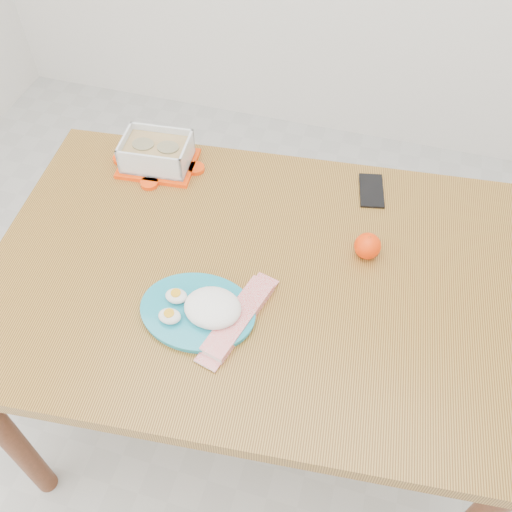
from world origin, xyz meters
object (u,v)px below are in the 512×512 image
(food_container, at_px, (157,153))
(orange_fruit, at_px, (368,246))
(dining_table, at_px, (256,293))
(rice_plate, at_px, (202,309))
(smartphone, at_px, (371,191))

(food_container, xyz_separation_m, orange_fruit, (0.62, -0.16, -0.01))
(dining_table, height_order, orange_fruit, orange_fruit)
(food_container, relative_size, rice_plate, 0.84)
(smartphone, bearing_deg, dining_table, -133.93)
(orange_fruit, relative_size, rice_plate, 0.25)
(dining_table, height_order, food_container, food_container)
(rice_plate, distance_m, smartphone, 0.59)
(food_container, bearing_deg, smartphone, 0.70)
(rice_plate, bearing_deg, orange_fruit, 39.86)
(dining_table, bearing_deg, food_container, 136.51)
(orange_fruit, xyz_separation_m, smartphone, (-0.02, 0.23, -0.03))
(dining_table, xyz_separation_m, smartphone, (0.23, 0.35, 0.09))
(rice_plate, bearing_deg, food_container, 122.60)
(orange_fruit, distance_m, rice_plate, 0.43)
(food_container, distance_m, rice_plate, 0.53)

